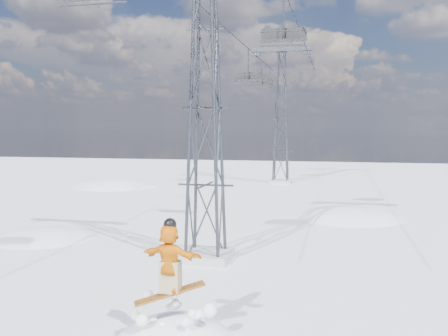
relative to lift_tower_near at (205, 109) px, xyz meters
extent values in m
sphere|color=white|center=(-12.80, 20.00, -15.87)|extent=(22.00, 22.00, 22.00)
cube|color=#999999|center=(0.00, 0.00, -5.32)|extent=(1.80, 1.80, 0.30)
cube|color=#999999|center=(0.00, 25.00, -5.32)|extent=(1.80, 1.80, 0.30)
cube|color=#313439|center=(0.00, 25.00, 5.78)|extent=(5.00, 0.35, 0.35)
cube|color=#313439|center=(-2.20, 25.00, 5.58)|extent=(0.80, 0.25, 0.50)
cube|color=#313439|center=(2.20, 25.00, 5.58)|extent=(0.80, 0.25, 0.50)
cylinder|color=black|center=(-2.20, 11.50, 5.38)|extent=(0.06, 51.00, 0.06)
cylinder|color=black|center=(2.20, 11.50, 5.38)|extent=(0.06, 51.00, 0.06)
cube|color=orange|center=(0.97, -6.86, -4.35)|extent=(1.55, 1.00, 0.41)
imported|color=orange|center=(0.97, -6.86, -3.55)|extent=(1.51, 0.69, 1.56)
cube|color=#9B8760|center=(0.97, -6.86, -3.97)|extent=(0.49, 0.40, 0.72)
sphere|color=black|center=(0.97, -6.86, -2.79)|extent=(0.29, 0.29, 0.29)
cylinder|color=black|center=(-2.20, -4.09, 2.81)|extent=(2.10, 0.06, 0.06)
cylinder|color=black|center=(2.20, 5.18, 4.27)|extent=(0.08, 0.08, 2.22)
cube|color=black|center=(2.20, 5.18, 3.17)|extent=(2.02, 0.45, 0.08)
cube|color=black|center=(2.20, 5.40, 3.47)|extent=(2.02, 0.06, 0.55)
cylinder|color=black|center=(2.20, 4.92, 2.91)|extent=(2.02, 0.06, 0.06)
cylinder|color=black|center=(2.20, 4.87, 3.52)|extent=(2.02, 0.05, 0.05)
cylinder|color=black|center=(-2.20, 21.45, 4.17)|extent=(0.09, 0.09, 2.42)
cube|color=black|center=(-2.20, 21.45, 2.97)|extent=(2.20, 0.49, 0.09)
cube|color=black|center=(-2.20, 21.70, 3.30)|extent=(2.20, 0.07, 0.60)
cylinder|color=black|center=(-2.20, 21.18, 2.69)|extent=(2.20, 0.07, 0.07)
cylinder|color=black|center=(-2.20, 21.12, 3.35)|extent=(2.20, 0.05, 0.05)
cylinder|color=black|center=(-2.20, 28.37, 4.27)|extent=(0.08, 0.08, 2.22)
cube|color=black|center=(-2.20, 28.37, 3.16)|extent=(2.02, 0.45, 0.08)
cube|color=black|center=(-2.20, 28.59, 3.47)|extent=(2.02, 0.06, 0.55)
cylinder|color=black|center=(-2.20, 28.12, 2.91)|extent=(2.02, 0.06, 0.06)
cylinder|color=black|center=(-2.20, 28.07, 3.52)|extent=(2.02, 0.05, 0.05)
camera|label=1|loc=(4.55, -17.24, -0.60)|focal=40.00mm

